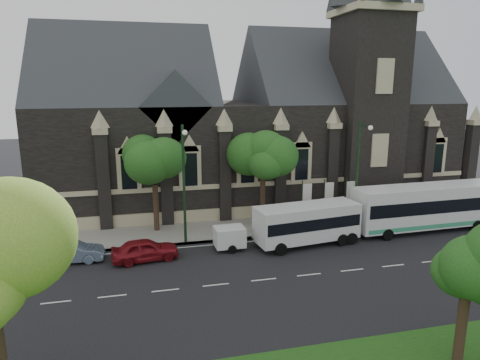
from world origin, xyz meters
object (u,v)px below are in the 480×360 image
object	(u,v)px
shuttle_bus	(307,222)
box_trailer	(230,237)
tree_walk_left	(156,162)
car_far_red	(145,250)
tree_walk_right	(265,157)
banner_flag_left	(305,199)
banner_flag_center	(327,198)
sedan	(71,252)
banner_flag_right	(349,196)
tour_coach	(428,206)
tree_park_east	(470,260)
street_lamp_mid	(184,178)
street_lamp_near	(358,170)

from	to	relation	value
shuttle_bus	box_trailer	xyz separation A→B (m)	(-5.87, 0.36, -0.81)
tree_walk_left	car_far_red	world-z (taller)	tree_walk_left
tree_walk_right	banner_flag_left	world-z (taller)	tree_walk_right
banner_flag_left	box_trailer	world-z (taller)	banner_flag_left
tree_walk_right	banner_flag_center	xyz separation A→B (m)	(5.08, -1.71, -3.43)
tree_walk_right	shuttle_bus	world-z (taller)	tree_walk_right
shuttle_bus	sedan	xyz separation A→B (m)	(-16.83, 0.62, -1.04)
banner_flag_right	tour_coach	xyz separation A→B (m)	(5.48, -3.22, -0.34)
shuttle_bus	car_far_red	world-z (taller)	shuttle_bus
shuttle_bus	tree_walk_left	bearing A→B (deg)	144.61
banner_flag_right	box_trailer	distance (m)	11.93
tour_coach	tree_park_east	bearing A→B (deg)	-123.94
banner_flag_center	street_lamp_mid	bearing A→B (deg)	-171.18
tree_walk_right	box_trailer	world-z (taller)	tree_walk_right
tree_walk_right	street_lamp_near	distance (m)	7.72
street_lamp_mid	tour_coach	distance (m)	20.05
street_lamp_mid	tour_coach	bearing A→B (deg)	-3.81
tree_park_east	shuttle_bus	xyz separation A→B (m)	(-1.30, 14.36, -2.86)
banner_flag_left	box_trailer	size ratio (longest dim) A/B	1.27
banner_flag_right	banner_flag_center	bearing A→B (deg)	180.00
banner_flag_right	tour_coach	world-z (taller)	banner_flag_right
tree_walk_left	banner_flag_left	bearing A→B (deg)	-8.02
car_far_red	tour_coach	bearing A→B (deg)	-94.70
street_lamp_near	shuttle_bus	distance (m)	6.46
car_far_red	sedan	bearing A→B (deg)	72.45
tree_walk_right	tree_walk_left	bearing A→B (deg)	-179.94
banner_flag_center	sedan	distance (m)	20.58
banner_flag_center	tour_coach	size ratio (longest dim) A/B	0.31
banner_flag_center	banner_flag_right	distance (m)	2.00
tour_coach	shuttle_bus	distance (m)	10.92
banner_flag_right	shuttle_bus	world-z (taller)	banner_flag_right
street_lamp_near	sedan	bearing A→B (deg)	-176.25
shuttle_bus	sedan	bearing A→B (deg)	170.48
tree_park_east	shuttle_bus	bearing A→B (deg)	95.17
tree_walk_right	tree_walk_left	xyz separation A→B (m)	(-9.01, -0.01, -0.08)
tree_walk_left	banner_flag_center	distance (m)	14.58
tree_walk_left	street_lamp_mid	bearing A→B (deg)	-63.53
tree_walk_left	box_trailer	distance (m)	8.61
street_lamp_near	box_trailer	world-z (taller)	street_lamp_near
street_lamp_mid	car_far_red	xyz separation A→B (m)	(-3.03, -2.33, -4.35)
box_trailer	car_far_red	bearing A→B (deg)	-175.54
street_lamp_mid	sedan	size ratio (longest dim) A/B	2.07
tree_walk_left	banner_flag_center	bearing A→B (deg)	-6.89
banner_flag_center	car_far_red	size ratio (longest dim) A/B	0.89
tree_park_east	street_lamp_near	distance (m)	16.86
tree_walk_right	shuttle_bus	bearing A→B (deg)	-73.66
banner_flag_right	car_far_red	bearing A→B (deg)	-166.24
tree_walk_left	banner_flag_left	distance (m)	12.66
tour_coach	sedan	distance (m)	27.75
tree_walk_left	banner_flag_left	size ratio (longest dim) A/B	1.91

